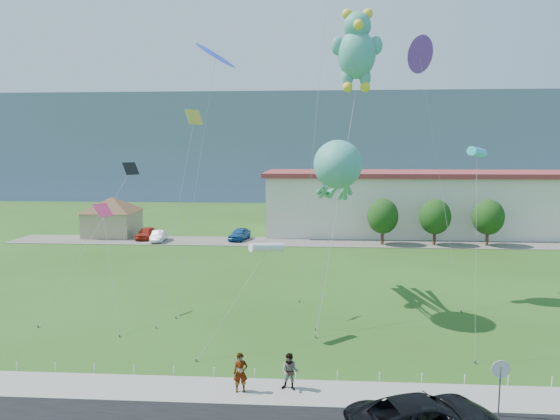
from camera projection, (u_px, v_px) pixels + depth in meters
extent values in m
plane|color=#274914|center=(277.00, 367.00, 25.47)|extent=(160.00, 160.00, 0.00)
cube|color=gray|center=(273.00, 392.00, 22.74)|extent=(80.00, 2.50, 0.10)
cube|color=#59544C|center=(297.00, 242.00, 60.15)|extent=(70.00, 6.00, 0.06)
cube|color=slate|center=(306.00, 145.00, 142.89)|extent=(160.00, 50.00, 25.00)
cube|color=tan|center=(113.00, 224.00, 64.46)|extent=(6.00, 6.00, 3.20)
pyramid|color=brown|center=(112.00, 205.00, 64.16)|extent=(9.20, 9.20, 1.80)
cube|color=beige|center=(493.00, 204.00, 66.97)|extent=(60.00, 14.00, 7.60)
cube|color=maroon|center=(494.00, 174.00, 66.48)|extent=(61.00, 15.00, 0.60)
cylinder|color=slate|center=(499.00, 392.00, 20.58)|extent=(0.07, 0.07, 2.20)
cylinder|color=red|center=(501.00, 369.00, 20.46)|extent=(0.76, 0.04, 0.76)
cylinder|color=white|center=(501.00, 369.00, 20.44)|extent=(0.80, 0.02, 0.80)
cylinder|color=white|center=(17.00, 367.00, 24.98)|extent=(0.05, 0.05, 0.50)
cylinder|color=white|center=(56.00, 368.00, 24.85)|extent=(0.05, 0.05, 0.50)
cylinder|color=white|center=(95.00, 369.00, 24.72)|extent=(0.05, 0.05, 0.50)
cylinder|color=white|center=(134.00, 370.00, 24.60)|extent=(0.05, 0.05, 0.50)
cylinder|color=white|center=(174.00, 371.00, 24.47)|extent=(0.05, 0.05, 0.50)
cylinder|color=white|center=(214.00, 372.00, 24.34)|extent=(0.05, 0.05, 0.50)
cylinder|color=white|center=(255.00, 373.00, 24.22)|extent=(0.05, 0.05, 0.50)
cylinder|color=white|center=(296.00, 375.00, 24.09)|extent=(0.05, 0.05, 0.50)
cylinder|color=white|center=(337.00, 376.00, 23.96)|extent=(0.05, 0.05, 0.50)
cylinder|color=white|center=(379.00, 377.00, 23.84)|extent=(0.05, 0.05, 0.50)
cylinder|color=white|center=(422.00, 378.00, 23.71)|extent=(0.05, 0.05, 0.50)
cylinder|color=white|center=(465.00, 379.00, 23.58)|extent=(0.05, 0.05, 0.50)
cylinder|color=white|center=(508.00, 381.00, 23.46)|extent=(0.05, 0.05, 0.50)
cylinder|color=white|center=(552.00, 382.00, 23.33)|extent=(0.05, 0.05, 0.50)
cylinder|color=#3F2B19|center=(382.00, 236.00, 58.40)|extent=(0.36, 0.36, 2.20)
ellipsoid|color=#14380F|center=(383.00, 216.00, 58.12)|extent=(3.60, 3.60, 4.14)
cylinder|color=#3F2B19|center=(434.00, 236.00, 58.02)|extent=(0.36, 0.36, 2.20)
ellipsoid|color=#14380F|center=(435.00, 217.00, 57.74)|extent=(3.60, 3.60, 4.14)
cylinder|color=#3F2B19|center=(487.00, 237.00, 57.64)|extent=(0.36, 0.36, 2.20)
ellipsoid|color=#14380F|center=(488.00, 217.00, 57.36)|extent=(3.60, 3.60, 4.14)
imported|color=black|center=(426.00, 420.00, 18.84)|extent=(6.51, 4.32, 1.66)
imported|color=gray|center=(241.00, 373.00, 22.60)|extent=(0.72, 0.54, 1.80)
imported|color=gray|center=(290.00, 372.00, 22.79)|extent=(0.94, 0.79, 1.71)
imported|color=#B02715|center=(146.00, 233.00, 62.08)|extent=(1.89, 4.35, 1.46)
imported|color=silver|center=(159.00, 236.00, 60.47)|extent=(1.72, 4.10, 1.32)
imported|color=navy|center=(240.00, 234.00, 61.39)|extent=(2.65, 4.63, 1.48)
ellipsoid|color=teal|center=(338.00, 164.00, 32.08)|extent=(3.14, 4.08, 3.14)
sphere|color=white|center=(330.00, 160.00, 30.85)|extent=(0.49, 0.49, 0.49)
sphere|color=white|center=(348.00, 160.00, 30.78)|extent=(0.49, 0.49, 0.49)
cylinder|color=slate|center=(315.00, 329.00, 30.72)|extent=(0.10, 0.10, 0.16)
cylinder|color=gray|center=(327.00, 252.00, 30.94)|extent=(1.41, 1.70, 9.17)
ellipsoid|color=teal|center=(357.00, 55.00, 36.02)|extent=(2.74, 2.33, 3.43)
sphere|color=teal|center=(357.00, 26.00, 35.78)|extent=(2.00, 2.00, 2.00)
sphere|color=yellow|center=(347.00, 14.00, 35.73)|extent=(0.74, 0.74, 0.74)
sphere|color=yellow|center=(368.00, 14.00, 35.63)|extent=(0.74, 0.74, 0.74)
sphere|color=yellow|center=(358.00, 25.00, 34.96)|extent=(0.74, 0.74, 0.74)
ellipsoid|color=teal|center=(338.00, 46.00, 36.03)|extent=(0.95, 0.67, 1.33)
ellipsoid|color=teal|center=(376.00, 45.00, 35.86)|extent=(0.95, 0.67, 1.33)
ellipsoid|color=teal|center=(348.00, 77.00, 36.25)|extent=(0.84, 0.74, 1.37)
ellipsoid|color=teal|center=(365.00, 77.00, 36.17)|extent=(0.84, 0.74, 1.37)
sphere|color=yellow|center=(348.00, 87.00, 36.13)|extent=(0.74, 0.74, 0.74)
sphere|color=yellow|center=(365.00, 87.00, 36.05)|extent=(0.74, 0.74, 0.74)
cylinder|color=slate|center=(316.00, 337.00, 29.43)|extent=(0.10, 0.10, 0.16)
cylinder|color=gray|center=(338.00, 200.00, 32.87)|extent=(2.90, 9.00, 15.21)
cylinder|color=silver|center=(267.00, 247.00, 29.03)|extent=(0.50, 2.25, 0.87)
cylinder|color=slate|center=(196.00, 360.00, 26.15)|extent=(0.10, 0.10, 0.16)
cylinder|color=gray|center=(233.00, 302.00, 27.60)|extent=(3.42, 3.79, 5.06)
cube|color=#FE386D|center=(103.00, 210.00, 33.75)|extent=(1.29, 1.29, 0.86)
cylinder|color=slate|center=(119.00, 336.00, 29.57)|extent=(0.10, 0.10, 0.16)
cylinder|color=gray|center=(111.00, 270.00, 31.67)|extent=(2.82, 4.90, 6.67)
cone|color=purple|center=(420.00, 54.00, 36.63)|extent=(1.80, 1.33, 1.33)
cylinder|color=slate|center=(461.00, 311.00, 34.08)|extent=(0.10, 0.10, 0.16)
cylinder|color=gray|center=(440.00, 179.00, 35.36)|extent=(2.42, 4.60, 17.68)
cylinder|color=slate|center=(299.00, 301.00, 36.39)|extent=(0.10, 0.10, 0.16)
cylinder|color=gray|center=(314.00, 134.00, 37.36)|extent=(2.08, 5.03, 24.19)
cube|color=gold|center=(194.00, 117.00, 32.69)|extent=(1.29, 1.29, 0.86)
cylinder|color=slate|center=(156.00, 327.00, 31.02)|extent=(0.10, 0.10, 0.16)
cylinder|color=gray|center=(175.00, 220.00, 31.86)|extent=(1.92, 3.40, 12.84)
cube|color=black|center=(131.00, 169.00, 38.03)|extent=(1.29, 1.29, 0.86)
cylinder|color=slate|center=(38.00, 326.00, 31.17)|extent=(0.10, 0.10, 0.16)
cylinder|color=gray|center=(89.00, 240.00, 34.61)|extent=(3.26, 8.30, 9.30)
cylinder|color=#33D4E8|center=(477.00, 152.00, 27.14)|extent=(0.50, 2.25, 0.87)
cylinder|color=slate|center=(475.00, 362.00, 25.91)|extent=(0.10, 0.10, 0.16)
cylinder|color=gray|center=(476.00, 256.00, 26.53)|extent=(0.46, 2.59, 10.57)
cone|color=blue|center=(216.00, 55.00, 35.38)|extent=(1.80, 1.33, 1.33)
cylinder|color=slate|center=(176.00, 317.00, 32.83)|extent=(0.10, 0.10, 0.16)
cylinder|color=gray|center=(196.00, 182.00, 34.11)|extent=(2.02, 4.84, 17.41)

